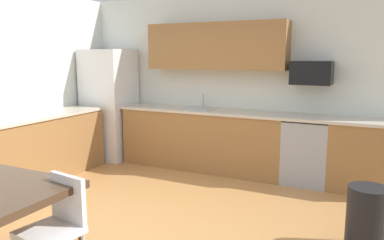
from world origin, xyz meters
TOP-DOWN VIEW (x-y plane):
  - ground_plane at (0.00, 0.00)m, footprint 12.00×12.00m
  - wall_back at (0.00, 2.65)m, footprint 5.80×0.10m
  - cabinet_run_back at (-0.46, 2.30)m, footprint 2.59×0.60m
  - cabinet_run_back_right at (1.92, 2.30)m, footprint 0.96×0.60m
  - cabinet_run_left at (-2.30, 0.80)m, footprint 0.60×2.00m
  - countertop_back at (0.00, 2.30)m, footprint 4.80×0.64m
  - countertop_left at (-2.30, 0.80)m, footprint 0.64×2.00m
  - upper_cabinets_back at (-0.30, 2.43)m, footprint 2.20×0.34m
  - refrigerator at (-2.18, 2.22)m, footprint 0.76×0.70m
  - oven_range at (1.14, 2.30)m, footprint 0.60×0.60m
  - microwave at (1.14, 2.40)m, footprint 0.54×0.36m
  - sink_basin at (-0.53, 2.30)m, footprint 0.48×0.40m
  - sink_faucet at (-0.53, 2.48)m, footprint 0.02×0.02m
  - chair_near_table at (-0.15, -1.04)m, footprint 0.46×0.46m
  - trash_bin at (1.97, 0.58)m, footprint 0.36×0.36m

SIDE VIEW (x-z plane):
  - ground_plane at x=0.00m, z-range 0.00..0.00m
  - trash_bin at x=1.97m, z-range 0.00..0.60m
  - cabinet_run_back at x=-0.46m, z-range 0.00..0.90m
  - cabinet_run_back_right at x=1.92m, z-range 0.00..0.90m
  - cabinet_run_left at x=-2.30m, z-range 0.00..0.90m
  - oven_range at x=1.14m, z-range 0.00..0.91m
  - chair_near_table at x=-0.15m, z-range 0.08..0.93m
  - sink_basin at x=-0.53m, z-range 0.81..0.95m
  - countertop_back at x=0.00m, z-range 0.90..0.94m
  - countertop_left at x=-2.30m, z-range 0.90..0.94m
  - refrigerator at x=-2.18m, z-range 0.00..1.86m
  - sink_faucet at x=-0.53m, z-range 0.92..1.16m
  - wall_back at x=0.00m, z-range 0.00..2.70m
  - microwave at x=1.14m, z-range 1.37..1.69m
  - upper_cabinets_back at x=-0.30m, z-range 1.55..2.25m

